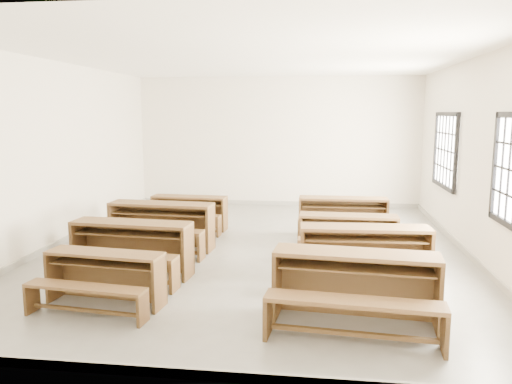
# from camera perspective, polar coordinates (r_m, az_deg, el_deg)

# --- Properties ---
(room) EXTENTS (8.50, 8.50, 3.20)m
(room) POSITION_cam_1_polar(r_m,az_deg,el_deg) (8.26, 0.62, 7.84)
(room) COLOR gray
(room) RESTS_ON ground
(desk_set_0) EXTENTS (1.53, 0.91, 0.65)m
(desk_set_0) POSITION_cam_1_polar(r_m,az_deg,el_deg) (6.37, -17.04, -9.05)
(desk_set_0) COLOR brown
(desk_set_0) RESTS_ON ground
(desk_set_1) EXTENTS (1.80, 1.04, 0.78)m
(desk_set_1) POSITION_cam_1_polar(r_m,az_deg,el_deg) (7.37, -14.18, -5.87)
(desk_set_1) COLOR brown
(desk_set_1) RESTS_ON ground
(desk_set_2) EXTENTS (1.84, 1.03, 0.80)m
(desk_set_2) POSITION_cam_1_polar(r_m,az_deg,el_deg) (8.65, -10.87, -3.46)
(desk_set_2) COLOR brown
(desk_set_2) RESTS_ON ground
(desk_set_3) EXTENTS (1.54, 0.86, 0.67)m
(desk_set_3) POSITION_cam_1_polar(r_m,az_deg,el_deg) (10.03, -7.71, -2.09)
(desk_set_3) COLOR brown
(desk_set_3) RESTS_ON ground
(desk_set_4) EXTENTS (1.88, 1.09, 0.81)m
(desk_set_4) POSITION_cam_1_polar(r_m,az_deg,el_deg) (5.64, 11.25, -10.21)
(desk_set_4) COLOR brown
(desk_set_4) RESTS_ON ground
(desk_set_5) EXTENTS (1.80, 0.99, 0.79)m
(desk_set_5) POSITION_cam_1_polar(r_m,az_deg,el_deg) (6.97, 12.38, -6.61)
(desk_set_5) COLOR brown
(desk_set_5) RESTS_ON ground
(desk_set_6) EXTENTS (1.57, 0.83, 0.70)m
(desk_set_6) POSITION_cam_1_polar(r_m,az_deg,el_deg) (8.14, 10.48, -4.67)
(desk_set_6) COLOR brown
(desk_set_6) RESTS_ON ground
(desk_set_7) EXTENTS (1.65, 0.86, 0.74)m
(desk_set_7) POSITION_cam_1_polar(r_m,az_deg,el_deg) (9.51, 9.90, -2.52)
(desk_set_7) COLOR brown
(desk_set_7) RESTS_ON ground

